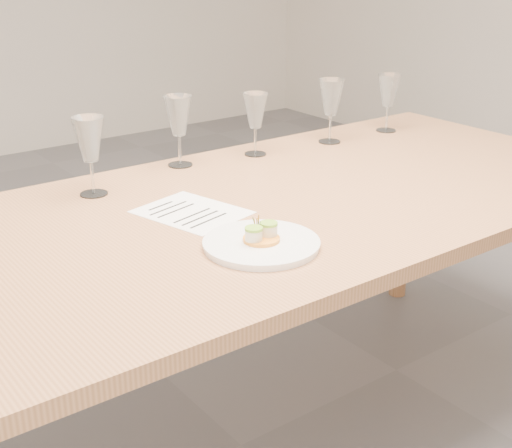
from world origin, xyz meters
TOP-DOWN VIEW (x-y plane):
  - ground at (0.00, 0.00)m, footprint 7.00×7.00m
  - dining_table at (0.00, 0.00)m, footprint 2.40×1.00m
  - dinner_plate at (-0.10, -0.23)m, footprint 0.27×0.27m
  - recipe_sheet at (-0.11, 0.05)m, footprint 0.26×0.30m
  - wine_glass_0 at (-0.25, 0.33)m, footprint 0.09×0.09m
  - wine_glass_1 at (0.08, 0.42)m, footprint 0.09×0.09m
  - wine_glass_2 at (0.33, 0.38)m, footprint 0.08×0.08m
  - wine_glass_3 at (0.63, 0.35)m, footprint 0.09×0.09m
  - wine_glass_4 at (0.90, 0.34)m, footprint 0.08×0.08m

SIDE VIEW (x-z plane):
  - ground at x=0.00m, z-range 0.00..0.00m
  - dining_table at x=0.00m, z-range 0.31..1.06m
  - recipe_sheet at x=-0.11m, z-range 0.75..0.75m
  - dinner_plate at x=-0.10m, z-range 0.73..0.80m
  - wine_glass_2 at x=0.33m, z-range 0.79..0.99m
  - wine_glass_4 at x=0.90m, z-range 0.79..1.00m
  - wine_glass_0 at x=-0.25m, z-range 0.79..1.01m
  - wine_glass_3 at x=0.63m, z-range 0.79..1.01m
  - wine_glass_1 at x=0.08m, z-range 0.79..1.01m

